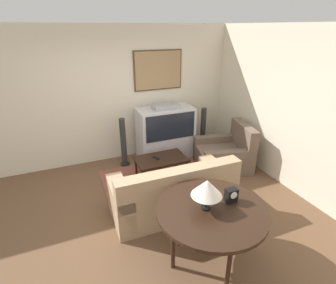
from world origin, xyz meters
name	(u,v)px	position (x,y,z in m)	size (l,w,h in m)	color
ground_plane	(144,216)	(0.00, 0.00, 0.00)	(12.00, 12.00, 0.00)	brown
wall_back	(110,96)	(0.02, 2.13, 1.36)	(12.00, 0.10, 2.70)	beige
wall_right	(291,111)	(2.63, 0.00, 1.35)	(0.06, 12.00, 2.70)	beige
area_rug	(164,179)	(0.67, 0.84, 0.01)	(2.22, 1.52, 0.01)	brown
tv	(165,133)	(1.05, 1.70, 0.57)	(1.16, 0.59, 1.20)	silver
couch	(173,193)	(0.46, -0.04, 0.31)	(1.85, 0.88, 0.87)	tan
armchair	(225,154)	(2.00, 0.83, 0.28)	(1.17, 1.11, 0.89)	brown
coffee_table	(161,160)	(0.64, 0.93, 0.37)	(0.93, 0.57, 0.41)	black
console_table	(211,213)	(0.47, -1.08, 0.72)	(1.26, 1.26, 0.78)	black
table_lamp	(207,188)	(0.40, -1.05, 1.05)	(0.34, 0.34, 0.37)	black
mantel_clock	(231,195)	(0.74, -1.05, 0.86)	(0.14, 0.10, 0.17)	black
remote	(156,158)	(0.56, 0.96, 0.42)	(0.09, 0.17, 0.02)	black
speaker_tower_left	(123,144)	(0.13, 1.70, 0.48)	(0.20, 0.20, 1.01)	black
speaker_tower_right	(203,131)	(1.96, 1.70, 0.48)	(0.20, 0.20, 1.01)	black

